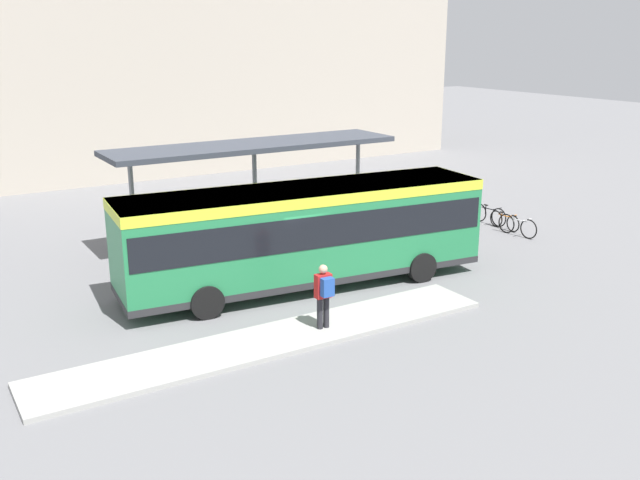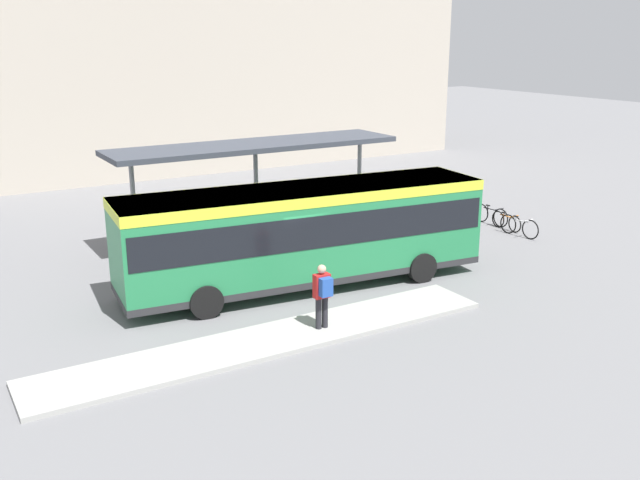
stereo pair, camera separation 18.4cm
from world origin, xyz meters
The scene contains 10 objects.
ground_plane centered at (0.00, 0.00, 0.00)m, with size 120.00×120.00×0.00m, color slate.
curb_island centered at (-2.68, -3.10, 0.06)m, with size 11.81×1.80×0.12m.
city_bus centered at (0.01, 0.00, 1.75)m, with size 11.03×3.57×2.98m.
pedestrian_waiting centered at (-1.33, -3.25, 1.08)m, with size 0.41×0.43×1.67m.
bicycle_white centered at (9.49, 0.59, 0.38)m, with size 0.48×1.73×0.75m.
bicycle_orange centered at (9.75, 1.49, 0.33)m, with size 0.48×1.53×0.66m.
bicycle_black centered at (9.81, 2.39, 0.38)m, with size 0.48×1.75×0.75m.
station_shelter centered at (0.95, 5.11, 3.37)m, with size 10.43×2.50×3.55m.
potted_planter_near_shelter centered at (1.93, 2.53, 0.69)m, with size 0.97×0.97×1.34m.
station_building centered at (5.99, 23.45, 6.98)m, with size 29.08×11.52×13.95m.
Camera 1 is at (-10.05, -17.32, 7.27)m, focal length 40.00 mm.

